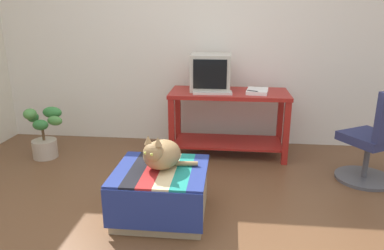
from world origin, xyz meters
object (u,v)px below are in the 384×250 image
object	(u,v)px
ottoman_with_blanket	(161,192)
office_chair	(375,143)
cat	(161,154)
potted_plant	(44,135)
tv_monitor	(211,73)
stapler	(252,93)
book	(257,91)
keyboard	(213,93)
desk	(229,112)

from	to	relation	value
ottoman_with_blanket	office_chair	bearing A→B (deg)	23.11
cat	potted_plant	xyz separation A→B (m)	(-1.48, 1.03, -0.25)
tv_monitor	stapler	xyz separation A→B (m)	(0.44, -0.19, -0.17)
ottoman_with_blanket	book	bearing A→B (deg)	59.28
tv_monitor	cat	world-z (taller)	tv_monitor
book	cat	world-z (taller)	book
office_chair	stapler	xyz separation A→B (m)	(-1.08, 0.46, 0.34)
keyboard	potted_plant	bearing A→B (deg)	-177.73
ottoman_with_blanket	cat	xyz separation A→B (m)	(0.00, 0.01, 0.31)
desk	potted_plant	world-z (taller)	desk
tv_monitor	cat	bearing A→B (deg)	-101.75
book	office_chair	bearing A→B (deg)	-20.15
keyboard	book	bearing A→B (deg)	6.95
book	office_chair	distance (m)	1.21
book	potted_plant	world-z (taller)	book
tv_monitor	ottoman_with_blanket	xyz separation A→B (m)	(-0.29, -1.41, -0.70)
ottoman_with_blanket	potted_plant	size ratio (longest dim) A/B	1.24
book	stapler	world-z (taller)	stapler
keyboard	tv_monitor	bearing A→B (deg)	95.69
tv_monitor	office_chair	size ratio (longest dim) A/B	0.47
keyboard	stapler	distance (m)	0.41
desk	ottoman_with_blanket	size ratio (longest dim) A/B	1.83
tv_monitor	book	bearing A→B (deg)	-11.25
keyboard	ottoman_with_blanket	bearing A→B (deg)	-108.11
potted_plant	office_chair	distance (m)	3.30
tv_monitor	potted_plant	size ratio (longest dim) A/B	0.76
ottoman_with_blanket	office_chair	xyz separation A→B (m)	(1.81, 0.77, 0.19)
book	cat	bearing A→B (deg)	-112.98
desk	cat	bearing A→B (deg)	-110.11
book	ottoman_with_blanket	bearing A→B (deg)	-112.83
tv_monitor	stapler	world-z (taller)	tv_monitor
keyboard	desk	bearing A→B (deg)	33.05
desk	book	size ratio (longest dim) A/B	4.37
tv_monitor	office_chair	world-z (taller)	tv_monitor
potted_plant	ottoman_with_blanket	bearing A→B (deg)	-35.37
desk	tv_monitor	bearing A→B (deg)	164.50
desk	tv_monitor	size ratio (longest dim) A/B	2.99
keyboard	stapler	bearing A→B (deg)	-4.14
desk	ottoman_with_blanket	distance (m)	1.47
book	cat	distance (m)	1.53
desk	keyboard	size ratio (longest dim) A/B	3.14
keyboard	cat	size ratio (longest dim) A/B	0.90
tv_monitor	cat	xyz separation A→B (m)	(-0.29, -1.40, -0.39)
keyboard	office_chair	world-z (taller)	office_chair
desk	ottoman_with_blanket	xyz separation A→B (m)	(-0.49, -1.36, -0.28)
keyboard	potted_plant	xyz separation A→B (m)	(-1.79, -0.18, -0.47)
tv_monitor	potted_plant	xyz separation A→B (m)	(-1.76, -0.37, -0.64)
tv_monitor	stapler	size ratio (longest dim) A/B	3.82
potted_plant	office_chair	size ratio (longest dim) A/B	0.62
desk	office_chair	distance (m)	1.44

